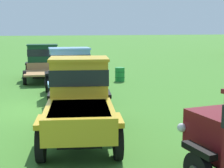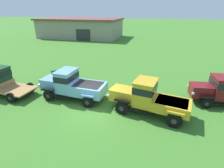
{
  "view_description": "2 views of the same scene",
  "coord_description": "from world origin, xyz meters",
  "px_view_note": "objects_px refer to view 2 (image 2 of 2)",
  "views": [
    {
      "loc": [
        13.09,
        -1.03,
        3.13
      ],
      "look_at": [
        0.7,
        2.36,
        1.0
      ],
      "focal_mm": 55.0,
      "sensor_mm": 36.0,
      "label": 1
    },
    {
      "loc": [
        4.02,
        -9.65,
        6.4
      ],
      "look_at": [
        0.7,
        2.36,
        1.0
      ],
      "focal_mm": 28.0,
      "sensor_mm": 36.0,
      "label": 2
    }
  ],
  "objects_px": {
    "farm_shed": "(81,28)",
    "vintage_truck_second_in_line": "(72,85)",
    "oil_drum_beside_row": "(54,74)",
    "vintage_truck_midrow_center": "(148,97)"
  },
  "relations": [
    {
      "from": "farm_shed",
      "to": "vintage_truck_second_in_line",
      "type": "distance_m",
      "value": 31.85
    },
    {
      "from": "oil_drum_beside_row",
      "to": "vintage_truck_second_in_line",
      "type": "bearing_deg",
      "value": -41.99
    },
    {
      "from": "farm_shed",
      "to": "oil_drum_beside_row",
      "type": "height_order",
      "value": "farm_shed"
    },
    {
      "from": "vintage_truck_midrow_center",
      "to": "oil_drum_beside_row",
      "type": "xyz_separation_m",
      "value": [
        -9.53,
        4.05,
        -0.73
      ]
    },
    {
      "from": "vintage_truck_second_in_line",
      "to": "oil_drum_beside_row",
      "type": "relative_size",
      "value": 6.35
    },
    {
      "from": "oil_drum_beside_row",
      "to": "farm_shed",
      "type": "bearing_deg",
      "value": 108.9
    },
    {
      "from": "farm_shed",
      "to": "vintage_truck_second_in_line",
      "type": "bearing_deg",
      "value": -66.58
    },
    {
      "from": "vintage_truck_second_in_line",
      "to": "farm_shed",
      "type": "bearing_deg",
      "value": 113.42
    },
    {
      "from": "vintage_truck_second_in_line",
      "to": "vintage_truck_midrow_center",
      "type": "xyz_separation_m",
      "value": [
        5.69,
        -0.6,
        0.03
      ]
    },
    {
      "from": "vintage_truck_midrow_center",
      "to": "oil_drum_beside_row",
      "type": "relative_size",
      "value": 6.68
    }
  ]
}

